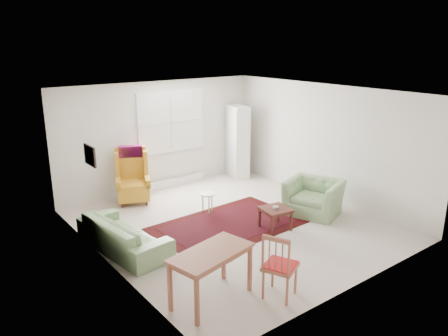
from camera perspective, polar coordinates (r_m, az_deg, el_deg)
room at (r=8.14m, az=0.48°, el=1.27°), size 5.04×5.54×2.51m
rug at (r=8.35m, az=0.62°, el=-7.38°), size 2.82×1.88×0.03m
sofa at (r=7.49m, az=-13.04°, el=-7.68°), size 0.96×1.96×0.76m
armchair at (r=8.95m, az=11.64°, el=-3.32°), size 1.24×1.32×0.82m
wingback_chair at (r=9.48m, az=-11.88°, el=-1.04°), size 0.92×0.94×1.19m
coffee_table at (r=8.19m, az=6.70°, el=-6.55°), size 0.58×0.58×0.41m
stool at (r=8.88m, az=-2.12°, el=-4.57°), size 0.34×0.34×0.41m
cabinet at (r=11.04m, az=1.76°, el=3.45°), size 0.54×0.79×1.81m
desk at (r=5.98m, az=-1.65°, el=-13.93°), size 1.24×0.80×0.73m
desk_chair at (r=6.06m, az=7.37°, el=-12.40°), size 0.56×0.56×0.96m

